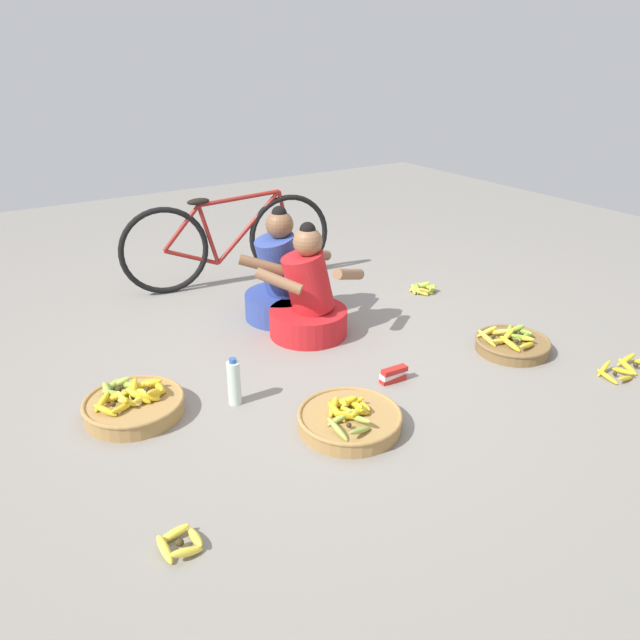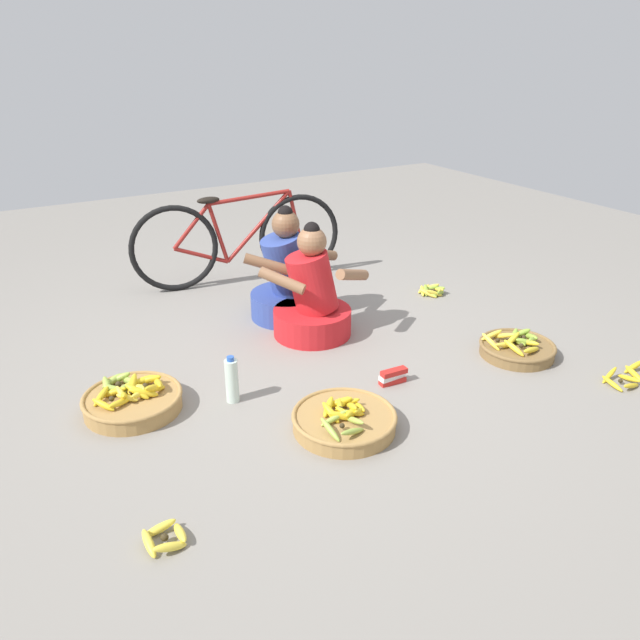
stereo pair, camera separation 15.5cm
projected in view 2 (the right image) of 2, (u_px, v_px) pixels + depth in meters
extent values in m
plane|color=gray|center=(304.00, 360.00, 3.82)|extent=(10.00, 10.00, 0.00)
cylinder|color=red|center=(312.00, 322.00, 4.13)|extent=(0.52, 0.52, 0.18)
cylinder|color=red|center=(312.00, 283.00, 4.01)|extent=(0.43, 0.38, 0.43)
sphere|color=#8C6042|center=(312.00, 242.00, 3.90)|extent=(0.19, 0.19, 0.19)
sphere|color=black|center=(312.00, 230.00, 3.87)|extent=(0.10, 0.10, 0.10)
cylinder|color=#8C6042|center=(282.00, 281.00, 3.83)|extent=(0.26, 0.28, 0.16)
cylinder|color=#8C6042|center=(353.00, 275.00, 3.93)|extent=(0.31, 0.19, 0.16)
cylinder|color=#334793|center=(287.00, 304.00, 4.40)|extent=(0.52, 0.52, 0.18)
cylinder|color=#334793|center=(287.00, 265.00, 4.28)|extent=(0.37, 0.28, 0.46)
sphere|color=brown|center=(286.00, 224.00, 4.16)|extent=(0.19, 0.19, 0.19)
sphere|color=black|center=(285.00, 213.00, 4.13)|extent=(0.10, 0.10, 0.10)
cylinder|color=brown|center=(267.00, 264.00, 4.05)|extent=(0.30, 0.21, 0.16)
cylinder|color=brown|center=(321.00, 255.00, 4.23)|extent=(0.31, 0.18, 0.16)
torus|color=black|center=(174.00, 249.00, 4.76)|extent=(0.68, 0.16, 0.68)
torus|color=black|center=(299.00, 236.00, 5.09)|extent=(0.68, 0.16, 0.68)
cylinder|color=maroon|center=(258.00, 226.00, 4.93)|extent=(0.55, 0.12, 0.55)
cylinder|color=maroon|center=(218.00, 234.00, 4.84)|extent=(0.15, 0.06, 0.49)
cylinder|color=maroon|center=(250.00, 197.00, 4.81)|extent=(0.65, 0.14, 0.08)
cylinder|color=maroon|center=(202.00, 255.00, 4.86)|extent=(0.42, 0.10, 0.18)
cylinder|color=maroon|center=(191.00, 227.00, 4.74)|extent=(0.31, 0.08, 0.35)
cylinder|color=maroon|center=(294.00, 214.00, 5.00)|extent=(0.12, 0.05, 0.38)
ellipsoid|color=black|center=(208.00, 200.00, 4.71)|extent=(0.18, 0.08, 0.05)
cylinder|color=brown|center=(517.00, 350.00, 3.87)|extent=(0.46, 0.46, 0.07)
torus|color=brown|center=(518.00, 345.00, 3.85)|extent=(0.47, 0.47, 0.02)
ellipsoid|color=#8CAD38|center=(531.00, 337.00, 3.91)|extent=(0.06, 0.13, 0.06)
ellipsoid|color=#8CAD38|center=(521.00, 333.00, 3.94)|extent=(0.13, 0.10, 0.08)
ellipsoid|color=#8CAD38|center=(514.00, 335.00, 3.91)|extent=(0.13, 0.10, 0.08)
ellipsoid|color=#8CAD38|center=(518.00, 340.00, 3.86)|extent=(0.05, 0.13, 0.06)
ellipsoid|color=#8CAD38|center=(525.00, 342.00, 3.84)|extent=(0.13, 0.11, 0.06)
ellipsoid|color=#8CAD38|center=(532.00, 340.00, 3.86)|extent=(0.13, 0.08, 0.07)
sphere|color=#382D19|center=(524.00, 338.00, 3.89)|extent=(0.03, 0.03, 0.03)
ellipsoid|color=yellow|center=(504.00, 336.00, 3.90)|extent=(0.06, 0.16, 0.09)
ellipsoid|color=yellow|center=(492.00, 335.00, 3.92)|extent=(0.16, 0.06, 0.08)
ellipsoid|color=yellow|center=(491.00, 342.00, 3.82)|extent=(0.05, 0.16, 0.09)
ellipsoid|color=yellow|center=(505.00, 345.00, 3.80)|extent=(0.16, 0.05, 0.06)
sphere|color=#382D19|center=(498.00, 340.00, 3.86)|extent=(0.03, 0.03, 0.03)
ellipsoid|color=yellow|center=(527.00, 342.00, 3.83)|extent=(0.07, 0.17, 0.06)
ellipsoid|color=yellow|center=(512.00, 340.00, 3.84)|extent=(0.16, 0.05, 0.10)
ellipsoid|color=yellow|center=(514.00, 348.00, 3.75)|extent=(0.05, 0.16, 0.08)
ellipsoid|color=yellow|center=(531.00, 350.00, 3.74)|extent=(0.17, 0.06, 0.06)
sphere|color=#382D19|center=(521.00, 346.00, 3.79)|extent=(0.03, 0.03, 0.03)
cylinder|color=#A87F47|center=(133.00, 403.00, 3.29)|extent=(0.51, 0.51, 0.09)
torus|color=#A87F47|center=(132.00, 396.00, 3.27)|extent=(0.53, 0.53, 0.02)
ellipsoid|color=gold|center=(158.00, 383.00, 3.33)|extent=(0.06, 0.16, 0.08)
ellipsoid|color=gold|center=(148.00, 380.00, 3.37)|extent=(0.16, 0.11, 0.07)
ellipsoid|color=gold|center=(141.00, 381.00, 3.36)|extent=(0.16, 0.04, 0.06)
ellipsoid|color=gold|center=(132.00, 385.00, 3.30)|extent=(0.11, 0.16, 0.10)
ellipsoid|color=gold|center=(137.00, 391.00, 3.25)|extent=(0.13, 0.15, 0.09)
ellipsoid|color=gold|center=(144.00, 392.00, 3.24)|extent=(0.16, 0.10, 0.08)
ellipsoid|color=gold|center=(155.00, 388.00, 3.27)|extent=(0.15, 0.12, 0.10)
sphere|color=#382D19|center=(145.00, 386.00, 3.31)|extent=(0.04, 0.04, 0.04)
ellipsoid|color=#9EB747|center=(128.00, 381.00, 3.36)|extent=(0.07, 0.14, 0.07)
ellipsoid|color=#9EB747|center=(120.00, 378.00, 3.38)|extent=(0.14, 0.08, 0.09)
ellipsoid|color=#9EB747|center=(112.00, 381.00, 3.36)|extent=(0.14, 0.08, 0.07)
ellipsoid|color=#9EB747|center=(107.00, 386.00, 3.30)|extent=(0.04, 0.13, 0.09)
ellipsoid|color=#9EB747|center=(115.00, 389.00, 3.27)|extent=(0.13, 0.10, 0.08)
ellipsoid|color=#9EB747|center=(127.00, 387.00, 3.31)|extent=(0.13, 0.11, 0.06)
sphere|color=#382D19|center=(118.00, 384.00, 3.33)|extent=(0.03, 0.03, 0.03)
ellipsoid|color=gold|center=(124.00, 395.00, 3.21)|extent=(0.06, 0.14, 0.09)
ellipsoid|color=gold|center=(114.00, 392.00, 3.25)|extent=(0.14, 0.08, 0.07)
ellipsoid|color=gold|center=(101.00, 396.00, 3.21)|extent=(0.13, 0.12, 0.08)
ellipsoid|color=gold|center=(103.00, 405.00, 3.14)|extent=(0.11, 0.13, 0.07)
ellipsoid|color=gold|center=(120.00, 403.00, 3.17)|extent=(0.14, 0.10, 0.06)
sphere|color=#382D19|center=(112.00, 399.00, 3.20)|extent=(0.03, 0.03, 0.03)
ellipsoid|color=yellow|center=(142.00, 389.00, 3.28)|extent=(0.04, 0.12, 0.08)
ellipsoid|color=yellow|center=(136.00, 387.00, 3.31)|extent=(0.12, 0.10, 0.05)
ellipsoid|color=yellow|center=(125.00, 389.00, 3.29)|extent=(0.13, 0.08, 0.07)
ellipsoid|color=yellow|center=(122.00, 394.00, 3.23)|extent=(0.06, 0.13, 0.08)
ellipsoid|color=yellow|center=(127.00, 398.00, 3.21)|extent=(0.12, 0.10, 0.05)
ellipsoid|color=yellow|center=(140.00, 394.00, 3.24)|extent=(0.12, 0.10, 0.06)
sphere|color=#382D19|center=(131.00, 392.00, 3.26)|extent=(0.03, 0.03, 0.03)
cylinder|color=#A87F47|center=(344.00, 422.00, 3.13)|extent=(0.52, 0.52, 0.08)
torus|color=#A87F47|center=(344.00, 416.00, 3.11)|extent=(0.54, 0.54, 0.02)
ellipsoid|color=gold|center=(360.00, 407.00, 3.15)|extent=(0.05, 0.12, 0.05)
ellipsoid|color=gold|center=(349.00, 403.00, 3.18)|extent=(0.12, 0.08, 0.06)
ellipsoid|color=gold|center=(342.00, 404.00, 3.16)|extent=(0.12, 0.07, 0.07)
ellipsoid|color=gold|center=(340.00, 408.00, 3.13)|extent=(0.08, 0.12, 0.07)
ellipsoid|color=gold|center=(345.00, 413.00, 3.09)|extent=(0.08, 0.12, 0.06)
ellipsoid|color=gold|center=(355.00, 413.00, 3.09)|extent=(0.12, 0.04, 0.07)
ellipsoid|color=gold|center=(360.00, 410.00, 3.11)|extent=(0.12, 0.09, 0.07)
sphere|color=#382D19|center=(350.00, 408.00, 3.13)|extent=(0.03, 0.03, 0.03)
ellipsoid|color=gold|center=(352.00, 407.00, 3.13)|extent=(0.07, 0.15, 0.09)
ellipsoid|color=gold|center=(339.00, 402.00, 3.17)|extent=(0.14, 0.10, 0.08)
ellipsoid|color=gold|center=(328.00, 407.00, 3.13)|extent=(0.13, 0.12, 0.08)
ellipsoid|color=gold|center=(331.00, 412.00, 3.08)|extent=(0.06, 0.14, 0.09)
ellipsoid|color=gold|center=(342.00, 416.00, 3.06)|extent=(0.14, 0.10, 0.07)
ellipsoid|color=gold|center=(352.00, 412.00, 3.09)|extent=(0.14, 0.11, 0.07)
sphere|color=#382D19|center=(340.00, 409.00, 3.11)|extent=(0.03, 0.03, 0.03)
ellipsoid|color=#9EB747|center=(354.00, 420.00, 3.02)|extent=(0.03, 0.16, 0.08)
ellipsoid|color=#9EB747|center=(335.00, 418.00, 3.04)|extent=(0.16, 0.03, 0.07)
ellipsoid|color=#9EB747|center=(330.00, 430.00, 2.95)|extent=(0.04, 0.16, 0.08)
ellipsoid|color=#9EB747|center=(353.00, 432.00, 2.94)|extent=(0.16, 0.06, 0.07)
sphere|color=#382D19|center=(342.00, 426.00, 2.99)|extent=(0.03, 0.03, 0.03)
ellipsoid|color=yellow|center=(438.00, 289.00, 4.84)|extent=(0.05, 0.15, 0.07)
ellipsoid|color=yellow|center=(430.00, 287.00, 4.88)|extent=(0.14, 0.11, 0.08)
ellipsoid|color=yellow|center=(424.00, 289.00, 4.86)|extent=(0.15, 0.07, 0.06)
ellipsoid|color=yellow|center=(422.00, 291.00, 4.82)|extent=(0.11, 0.14, 0.06)
ellipsoid|color=yellow|center=(428.00, 293.00, 4.76)|extent=(0.11, 0.15, 0.07)
ellipsoid|color=yellow|center=(434.00, 293.00, 4.76)|extent=(0.15, 0.07, 0.09)
ellipsoid|color=yellow|center=(440.00, 291.00, 4.80)|extent=(0.12, 0.13, 0.08)
sphere|color=#382D19|center=(431.00, 291.00, 4.82)|extent=(0.03, 0.03, 0.03)
ellipsoid|color=#8CAD38|center=(439.00, 289.00, 4.84)|extent=(0.04, 0.13, 0.08)
ellipsoid|color=#8CAD38|center=(431.00, 288.00, 4.86)|extent=(0.14, 0.08, 0.06)
ellipsoid|color=#8CAD38|center=(426.00, 290.00, 4.81)|extent=(0.10, 0.13, 0.08)
ellipsoid|color=#8CAD38|center=(430.00, 293.00, 4.77)|extent=(0.08, 0.14, 0.07)
ellipsoid|color=#8CAD38|center=(441.00, 292.00, 4.78)|extent=(0.14, 0.09, 0.07)
sphere|color=#382D19|center=(433.00, 291.00, 4.81)|extent=(0.03, 0.03, 0.03)
ellipsoid|color=gold|center=(634.00, 367.00, 3.68)|extent=(0.15, 0.05, 0.08)
ellipsoid|color=gold|center=(634.00, 374.00, 3.60)|extent=(0.06, 0.16, 0.07)
ellipsoid|color=gold|center=(629.00, 378.00, 3.57)|extent=(0.04, 0.15, 0.06)
ellipsoid|color=gold|center=(610.00, 375.00, 3.59)|extent=(0.15, 0.05, 0.09)
ellipsoid|color=gold|center=(612.00, 384.00, 3.52)|extent=(0.04, 0.15, 0.05)
ellipsoid|color=gold|center=(631.00, 386.00, 3.49)|extent=(0.15, 0.03, 0.06)
sphere|color=#382D19|center=(620.00, 381.00, 3.54)|extent=(0.03, 0.03, 0.03)
ellipsoid|color=yellow|center=(180.00, 533.00, 2.44)|extent=(0.04, 0.14, 0.06)
ellipsoid|color=yellow|center=(160.00, 528.00, 2.47)|extent=(0.14, 0.04, 0.06)
ellipsoid|color=yellow|center=(149.00, 543.00, 2.39)|extent=(0.04, 0.14, 0.07)
ellipsoid|color=yellow|center=(170.00, 547.00, 2.37)|extent=(0.14, 0.04, 0.08)
sphere|color=#382D19|center=(165.00, 537.00, 2.42)|extent=(0.03, 0.03, 0.03)
cylinder|color=silver|center=(232.00, 381.00, 3.34)|extent=(0.07, 0.07, 0.25)
cylinder|color=#2D59B7|center=(230.00, 359.00, 3.28)|extent=(0.04, 0.04, 0.02)
cube|color=red|center=(393.00, 381.00, 3.56)|extent=(0.16, 0.06, 0.03)
cube|color=white|center=(392.00, 376.00, 3.55)|extent=(0.16, 0.06, 0.03)
cube|color=red|center=(394.00, 372.00, 3.53)|extent=(0.16, 0.06, 0.03)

